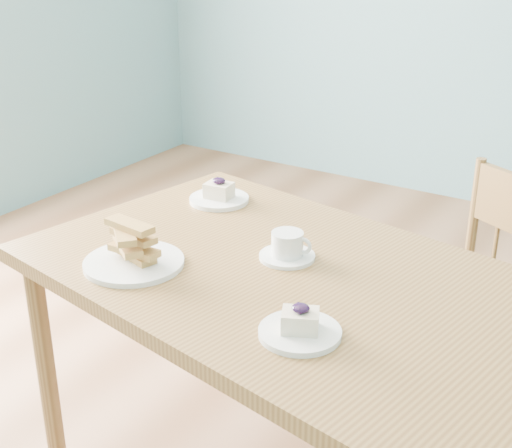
# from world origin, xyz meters

# --- Properties ---
(dining_table) EXTENTS (1.50, 1.02, 0.74)m
(dining_table) POSITION_xyz_m (-0.05, -0.12, 0.67)
(dining_table) COLOR brown
(dining_table) RESTS_ON ground
(dining_chair) EXTENTS (0.52, 0.51, 0.86)m
(dining_chair) POSITION_xyz_m (0.22, 0.41, 0.44)
(dining_chair) COLOR brown
(dining_chair) RESTS_ON ground
(cheesecake_plate_near) EXTENTS (0.17, 0.17, 0.07)m
(cheesecake_plate_near) POSITION_xyz_m (0.05, -0.34, 0.76)
(cheesecake_plate_near) COLOR silver
(cheesecake_plate_near) RESTS_ON dining_table
(cheesecake_plate_far) EXTENTS (0.17, 0.17, 0.07)m
(cheesecake_plate_far) POSITION_xyz_m (-0.50, 0.17, 0.76)
(cheesecake_plate_far) COLOR silver
(cheesecake_plate_far) RESTS_ON dining_table
(coffee_cup) EXTENTS (0.14, 0.14, 0.07)m
(coffee_cup) POSITION_xyz_m (-0.14, -0.05, 0.77)
(coffee_cup) COLOR silver
(coffee_cup) RESTS_ON dining_table
(biscotti_plate) EXTENTS (0.24, 0.24, 0.11)m
(biscotti_plate) POSITION_xyz_m (-0.43, -0.28, 0.78)
(biscotti_plate) COLOR silver
(biscotti_plate) RESTS_ON dining_table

